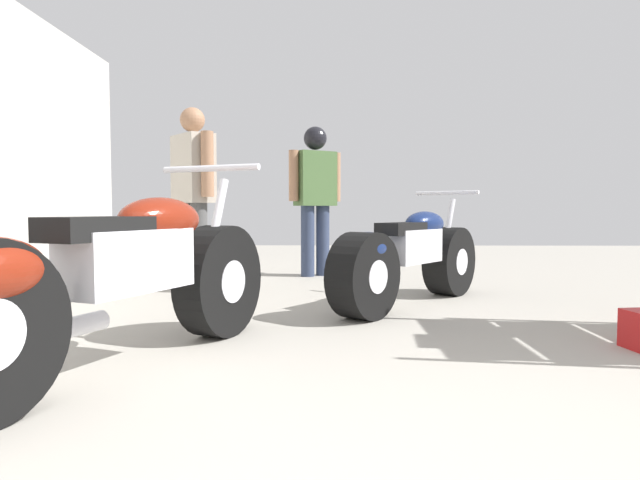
{
  "coord_description": "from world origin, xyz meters",
  "views": [
    {
      "loc": [
        -0.01,
        -0.62,
        0.73
      ],
      "look_at": [
        -0.06,
        3.08,
        0.52
      ],
      "focal_mm": 30.4,
      "sensor_mm": 36.0,
      "label": 1
    }
  ],
  "objects": [
    {
      "name": "ground_plane",
      "position": [
        0.0,
        3.11,
        0.0
      ],
      "size": [
        14.92,
        14.92,
        0.0
      ],
      "primitive_type": "plane",
      "color": "#9E998E"
    },
    {
      "name": "motorcycle_maroon_cruiser",
      "position": [
        -0.93,
        1.77,
        0.42
      ],
      "size": [
        1.02,
        2.01,
        0.98
      ],
      "color": "black",
      "rests_on": "ground_plane"
    },
    {
      "name": "motorcycle_black_naked",
      "position": [
        0.61,
        3.48,
        0.36
      ],
      "size": [
        1.34,
        1.65,
        0.89
      ],
      "color": "black",
      "rests_on": "ground_plane"
    },
    {
      "name": "mechanic_in_blue",
      "position": [
        -1.22,
        4.24,
        0.93
      ],
      "size": [
        0.5,
        0.57,
        1.64
      ],
      "color": "#4C4C4C",
      "rests_on": "ground_plane"
    },
    {
      "name": "mechanic_with_helmet",
      "position": [
        -0.15,
        5.37,
        0.98
      ],
      "size": [
        0.6,
        0.42,
        1.64
      ],
      "color": "#2D3851",
      "rests_on": "ground_plane"
    }
  ]
}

